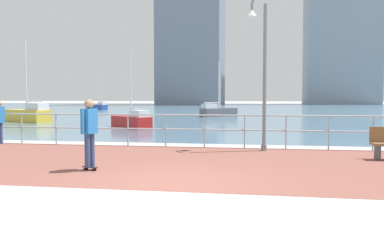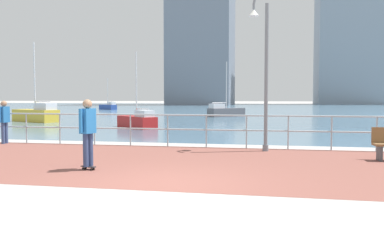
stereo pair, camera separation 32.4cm
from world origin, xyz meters
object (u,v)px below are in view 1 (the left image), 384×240
at_px(skateboarder, 89,128).
at_px(sailboat_blue, 132,121).
at_px(sailboat_red, 99,107).
at_px(sailboat_ivory, 28,114).
at_px(sailboat_navy, 218,111).
at_px(lamppost, 261,60).

xyz_separation_m(skateboarder, sailboat_blue, (-2.98, 12.57, -0.62)).
distance_m(sailboat_red, sailboat_ivory, 26.76).
height_order(sailboat_red, sailboat_ivory, sailboat_ivory).
distance_m(sailboat_red, sailboat_navy, 24.40).
height_order(skateboarder, sailboat_red, sailboat_red).
xyz_separation_m(sailboat_blue, sailboat_ivory, (-8.89, 3.99, 0.13)).
bearing_deg(sailboat_ivory, sailboat_navy, 38.00).
distance_m(sailboat_red, sailboat_blue, 33.45).
height_order(sailboat_blue, sailboat_navy, sailboat_navy).
xyz_separation_m(skateboarder, sailboat_red, (-17.42, 42.74, -0.61)).
bearing_deg(sailboat_navy, skateboarder, -91.38).
xyz_separation_m(sailboat_red, sailboat_ivory, (5.56, -26.18, 0.12)).
relative_size(skateboarder, sailboat_ivory, 0.30).
xyz_separation_m(lamppost, skateboarder, (-4.10, -4.27, -1.93)).
xyz_separation_m(skateboarder, sailboat_navy, (0.64, 26.33, -0.56)).
xyz_separation_m(sailboat_red, sailboat_blue, (14.44, -30.17, -0.01)).
bearing_deg(sailboat_red, sailboat_ivory, -78.01).
height_order(sailboat_ivory, sailboat_navy, sailboat_ivory).
distance_m(sailboat_blue, sailboat_ivory, 9.74).
height_order(lamppost, sailboat_navy, lamppost).
bearing_deg(skateboarder, lamppost, 46.15).
bearing_deg(lamppost, sailboat_blue, 130.43).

